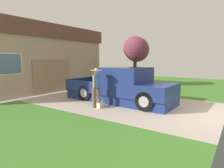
% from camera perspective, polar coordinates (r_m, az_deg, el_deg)
% --- Properties ---
extents(pickup_truck, '(2.19, 5.55, 1.70)m').
position_cam_1_polar(pickup_truck, '(9.24, 3.96, -0.89)').
color(pickup_truck, navy).
rests_on(pickup_truck, ground).
extents(person_with_hat, '(0.50, 0.50, 1.73)m').
position_cam_1_polar(person_with_hat, '(8.32, -4.74, -0.32)').
color(person_with_hat, brown).
rests_on(person_with_hat, ground).
extents(handbag, '(0.37, 0.21, 0.44)m').
position_cam_1_polar(handbag, '(8.36, -3.42, -6.11)').
color(handbag, beige).
rests_on(handbag, ground).
extents(house_with_garage, '(9.44, 5.66, 4.25)m').
position_cam_1_polar(house_with_garage, '(14.79, -23.53, 7.10)').
color(house_with_garage, tan).
rests_on(house_with_garage, ground).
extents(front_yard_tree, '(2.34, 2.27, 3.89)m').
position_cam_1_polar(front_yard_tree, '(15.41, 7.00, 10.27)').
color(front_yard_tree, brown).
rests_on(front_yard_tree, ground).
extents(wheeled_trash_bin, '(0.60, 0.72, 1.06)m').
position_cam_1_polar(wheeled_trash_bin, '(13.68, -2.42, 1.10)').
color(wheeled_trash_bin, '#286B38').
rests_on(wheeled_trash_bin, ground).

